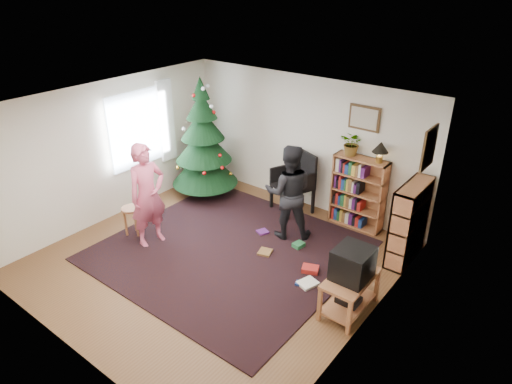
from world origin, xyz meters
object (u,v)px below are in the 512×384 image
Objects in this scene: picture_right at (429,148)px; christmas_tree at (204,148)px; bookshelf_right at (409,222)px; person_standing at (148,195)px; potted_plant at (353,143)px; tv_stand at (350,291)px; armchair at (296,178)px; crt_tv at (353,263)px; picture_back at (364,118)px; bookshelf_back at (358,192)px; person_by_chair at (289,192)px; stool at (131,214)px; table_lamp at (381,149)px.

picture_right is 4.35m from christmas_tree.
person_standing reaches higher than bookshelf_right.
tv_stand is at bearing -61.27° from potted_plant.
christmas_tree is 1.94m from armchair.
bookshelf_right is at bearing -19.88° from potted_plant.
crt_tv is at bearing 180.00° from tv_stand.
tv_stand is (-0.12, -1.67, -0.34)m from bookshelf_right.
bookshelf_back is (0.10, -0.14, -1.29)m from picture_back.
picture_back is 0.46m from potted_plant.
christmas_tree is 2.09× the size of armchair.
crt_tv is at bearing 113.27° from person_by_chair.
christmas_tree is at bearing -163.60° from picture_back.
stool is (0.13, -1.95, -0.59)m from christmas_tree.
picture_back is 0.42× the size of bookshelf_back.
picture_right is 1.30m from bookshelf_right.
crt_tv is (-0.00, 0.00, 0.44)m from tv_stand.
person_standing reaches higher than potted_plant.
crt_tv is at bearing -72.62° from table_lamp.
crt_tv is 3.91m from stool.
table_lamp is at bearing 59.46° from bookshelf_right.
stool is (-3.86, -0.54, -0.35)m from crt_tv.
picture_back reaches higher than armchair.
christmas_tree reaches higher than table_lamp.
potted_plant is at bearing 157.53° from picture_right.
bookshelf_right is 1.71m from tv_stand.
tv_stand is 0.77× the size of armchair.
bookshelf_right is at bearing -49.79° from person_standing.
picture_back reaches higher than bookshelf_right.
christmas_tree is at bearing -166.51° from bookshelf_back.
stool is (-4.11, -2.09, -1.54)m from picture_right.
tv_stand is at bearing -72.55° from table_lamp.
armchair reaches higher than crt_tv.
christmas_tree is (-2.92, -0.86, -0.95)m from picture_back.
picture_right is 0.68× the size of tv_stand.
person_standing reaches higher than tv_stand.
tv_stand is (3.99, -1.41, -0.68)m from christmas_tree.
stool is (-3.86, -0.54, 0.09)m from tv_stand.
person_by_chair is (-1.99, -0.46, -1.12)m from picture_right.
armchair is 3.18× the size of table_lamp.
table_lamp is (-0.67, 2.14, 0.78)m from crt_tv.
person_standing reaches higher than crt_tv.
bookshelf_back is at bearing -53.90° from picture_back.
potted_plant reaches higher than stool.
picture_back is 0.58m from table_lamp.
table_lamp is (-0.93, 0.59, -0.41)m from picture_right.
stool is at bearing -153.10° from picture_right.
christmas_tree is 1.85× the size of bookshelf_back.
armchair is at bearing 56.70° from stool.
tv_stand is 2.55m from table_lamp.
picture_right is at bearing 80.64° from tv_stand.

